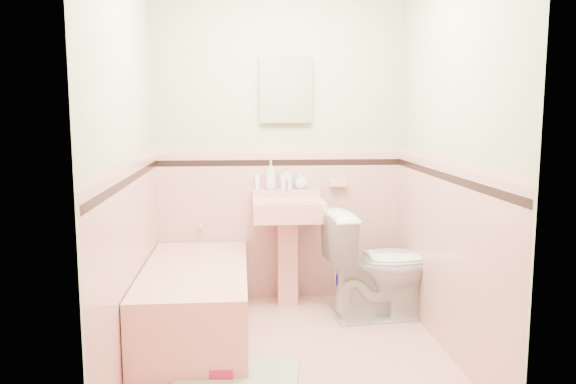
{
  "coord_description": "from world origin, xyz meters",
  "views": [
    {
      "loc": [
        -0.31,
        -3.53,
        1.54
      ],
      "look_at": [
        0.0,
        0.25,
        1.0
      ],
      "focal_mm": 35.99,
      "sensor_mm": 36.0,
      "label": 1
    }
  ],
  "objects": [
    {
      "name": "accent_back",
      "position": [
        0.0,
        1.08,
        1.12
      ],
      "size": [
        2.0,
        0.0,
        2.0
      ],
      "primitive_type": "plane",
      "rotation": [
        1.57,
        0.0,
        0.0
      ],
      "color": "black",
      "rests_on": "ground"
    },
    {
      "name": "cap_left",
      "position": [
        -0.98,
        0.0,
        1.22
      ],
      "size": [
        0.0,
        2.2,
        2.2
      ],
      "primitive_type": "plane",
      "rotation": [
        1.57,
        0.0,
        1.57
      ],
      "color": "#E7A49E",
      "rests_on": "ground"
    },
    {
      "name": "wainscot_back",
      "position": [
        0.0,
        1.09,
        0.6
      ],
      "size": [
        2.0,
        0.0,
        2.0
      ],
      "primitive_type": "plane",
      "rotation": [
        1.57,
        0.0,
        0.0
      ],
      "color": "#EAA99C",
      "rests_on": "ground"
    },
    {
      "name": "cap_right",
      "position": [
        0.98,
        0.0,
        1.22
      ],
      "size": [
        0.0,
        2.2,
        2.2
      ],
      "primitive_type": "plane",
      "rotation": [
        1.57,
        0.0,
        -1.57
      ],
      "color": "#E7A49E",
      "rests_on": "ground"
    },
    {
      "name": "accent_right",
      "position": [
        0.98,
        0.0,
        1.12
      ],
      "size": [
        0.0,
        2.2,
        2.2
      ],
      "primitive_type": "plane",
      "rotation": [
        1.57,
        0.0,
        -1.57
      ],
      "color": "black",
      "rests_on": "ground"
    },
    {
      "name": "soap_dish",
      "position": [
        0.47,
        1.06,
        0.95
      ],
      "size": [
        0.13,
        0.08,
        0.04
      ],
      "primitive_type": "cube",
      "color": "#E29788",
      "rests_on": "wall_back"
    },
    {
      "name": "wall_left",
      "position": [
        -1.0,
        0.0,
        1.25
      ],
      "size": [
        0.0,
        2.5,
        2.5
      ],
      "primitive_type": "plane",
      "rotation": [
        1.57,
        0.0,
        1.57
      ],
      "color": "#F6E7C9",
      "rests_on": "ground"
    },
    {
      "name": "bath_mat",
      "position": [
        -0.34,
        -0.34,
        0.01
      ],
      "size": [
        0.76,
        0.57,
        0.03
      ],
      "primitive_type": "cube",
      "rotation": [
        0.0,
        0.0,
        -0.16
      ],
      "color": "gray",
      "rests_on": "floor"
    },
    {
      "name": "wainscot_right",
      "position": [
        0.99,
        0.0,
        0.6
      ],
      "size": [
        0.0,
        2.2,
        2.2
      ],
      "primitive_type": "plane",
      "rotation": [
        1.57,
        0.0,
        -1.57
      ],
      "color": "#EAA99C",
      "rests_on": "ground"
    },
    {
      "name": "shoe",
      "position": [
        -0.43,
        -0.4,
        0.05
      ],
      "size": [
        0.14,
        0.07,
        0.05
      ],
      "primitive_type": "cube",
      "rotation": [
        0.0,
        0.0,
        -0.09
      ],
      "color": "#BF1E59",
      "rests_on": "bath_mat"
    },
    {
      "name": "wainscot_front",
      "position": [
        0.0,
        -1.09,
        0.6
      ],
      "size": [
        2.0,
        0.0,
        2.0
      ],
      "primitive_type": "plane",
      "rotation": [
        -1.57,
        0.0,
        0.0
      ],
      "color": "#EAA99C",
      "rests_on": "ground"
    },
    {
      "name": "tube",
      "position": [
        -0.18,
        1.04,
        0.97
      ],
      "size": [
        0.05,
        0.05,
        0.12
      ],
      "primitive_type": "cylinder",
      "rotation": [
        0.0,
        0.0,
        -0.33
      ],
      "color": "white",
      "rests_on": "sink"
    },
    {
      "name": "medicine_cabinet",
      "position": [
        0.05,
        1.07,
        1.7
      ],
      "size": [
        0.36,
        0.04,
        0.45
      ],
      "primitive_type": "cube",
      "color": "white",
      "rests_on": "wall_back"
    },
    {
      "name": "sink_faucet",
      "position": [
        0.05,
        1.0,
        0.95
      ],
      "size": [
        0.02,
        0.02,
        0.1
      ],
      "primitive_type": "cylinder",
      "color": "silver",
      "rests_on": "sink"
    },
    {
      "name": "tub_faucet",
      "position": [
        -0.63,
        1.05,
        0.63
      ],
      "size": [
        0.04,
        0.12,
        0.04
      ],
      "primitive_type": "cylinder",
      "rotation": [
        1.57,
        0.0,
        0.0
      ],
      "color": "silver",
      "rests_on": "wall_back"
    },
    {
      "name": "floor",
      "position": [
        0.0,
        0.0,
        0.0
      ],
      "size": [
        2.2,
        2.2,
        0.0
      ],
      "primitive_type": "plane",
      "color": "#E7A497",
      "rests_on": "ground"
    },
    {
      "name": "wainscot_left",
      "position": [
        -0.99,
        0.0,
        0.6
      ],
      "size": [
        0.0,
        2.2,
        2.2
      ],
      "primitive_type": "plane",
      "rotation": [
        1.57,
        0.0,
        1.57
      ],
      "color": "#EAA99C",
      "rests_on": "ground"
    },
    {
      "name": "cap_back",
      "position": [
        0.0,
        1.08,
        1.22
      ],
      "size": [
        2.0,
        0.0,
        2.0
      ],
      "primitive_type": "plane",
      "rotation": [
        1.57,
        0.0,
        0.0
      ],
      "color": "#E7A49E",
      "rests_on": "ground"
    },
    {
      "name": "wall_back",
      "position": [
        0.0,
        1.1,
        1.25
      ],
      "size": [
        2.5,
        0.0,
        2.5
      ],
      "primitive_type": "plane",
      "rotation": [
        1.57,
        0.0,
        0.0
      ],
      "color": "#F6E7C9",
      "rests_on": "ground"
    },
    {
      "name": "cap_front",
      "position": [
        0.0,
        -1.08,
        1.22
      ],
      "size": [
        2.0,
        0.0,
        2.0
      ],
      "primitive_type": "plane",
      "rotation": [
        -1.57,
        0.0,
        0.0
      ],
      "color": "#E7A49E",
      "rests_on": "ground"
    },
    {
      "name": "accent_left",
      "position": [
        -0.98,
        0.0,
        1.12
      ],
      "size": [
        0.0,
        2.2,
        2.2
      ],
      "primitive_type": "plane",
      "rotation": [
        1.57,
        0.0,
        1.57
      ],
      "color": "black",
      "rests_on": "ground"
    },
    {
      "name": "bathtub",
      "position": [
        -0.63,
        0.33,
        0.23
      ],
      "size": [
        0.7,
        1.5,
        0.45
      ],
      "primitive_type": "cube",
      "color": "#E29788",
      "rests_on": "floor"
    },
    {
      "name": "accent_front",
      "position": [
        0.0,
        -1.08,
        1.12
      ],
      "size": [
        2.0,
        0.0,
        2.0
      ],
      "primitive_type": "plane",
      "rotation": [
        -1.57,
        0.0,
        0.0
      ],
      "color": "black",
      "rests_on": "ground"
    },
    {
      "name": "wall_front",
      "position": [
        0.0,
        -1.1,
        1.25
      ],
      "size": [
        2.5,
        0.0,
        2.5
      ],
      "primitive_type": "plane",
      "rotation": [
        -1.57,
        0.0,
        0.0
      ],
      "color": "#F6E7C9",
      "rests_on": "ground"
    },
    {
      "name": "toilet",
      "position": [
        0.71,
        0.55,
        0.41
      ],
      "size": [
        0.84,
        0.54,
        0.81
      ],
      "primitive_type": "imported",
      "rotation": [
        0.0,
        0.0,
        1.68
      ],
      "color": "white",
      "rests_on": "floor"
    },
    {
      "name": "wall_right",
      "position": [
        1.0,
        0.0,
        1.25
      ],
      "size": [
        0.0,
        2.5,
        2.5
      ],
      "primitive_type": "plane",
      "rotation": [
        1.57,
        0.0,
        -1.57
      ],
      "color": "#F6E7C9",
      "rests_on": "ground"
    },
    {
      "name": "sink",
      "position": [
        0.05,
        0.86,
        0.43
      ],
      "size": [
        0.54,
        0.48,
        0.85
      ],
      "primitive_type": null,
      "color": "#E29788",
      "rests_on": "floor"
    },
    {
      "name": "soap_bottle_right",
      "position": [
        0.17,
        1.04,
        0.98
      ],
      "size": [
        0.13,
        0.13,
        0.13
      ],
      "primitive_type": "imported",
      "rotation": [
        0.0,
        0.0,
        0.33
      ],
      "color": "#B2B2B2",
      "rests_on": "sink"
    },
    {
      "name": "soap_bottle_left",
      "position": [
        -0.07,
        1.04,
        1.03
      ],
      "size": [
        0.11,
        0.11,
        0.23
      ],
      "primitive_type": "imported",
      "rotation": [
        0.0,
        0.0,
        -0.23
      ],
      "color": "#B2B2B2",
      "rests_on": "sink"
    },
    {
      "name": "soap_bottle_mid",
      "position": [
        0.06,
        1.04,
        1.0
      ],
      "size": [
        0.1,
        0.11,
        0.18
      ],
      "primitive_type": "imported",
      "rotation": [
        0.0,
        0.0,
        -0.3
      ],
      "color": "#B2B2B2",
      "rests_on": "sink"
    },
    {
      "name": "bucket",
      "position": [
        0.54,
        0.79,
        0.13
      ],
      "size": [
        0.32,
        0.32,
        0.25
      ],
      "primitive_type": null,
      "rotation": [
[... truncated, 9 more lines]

